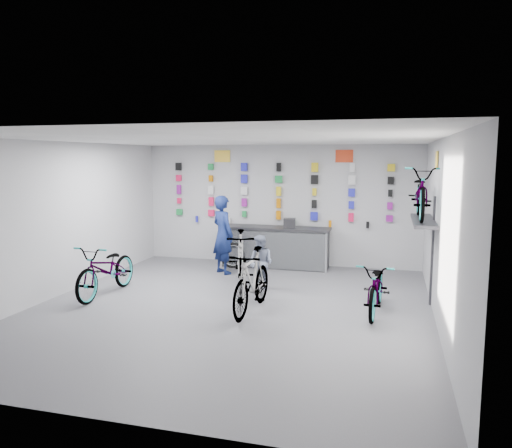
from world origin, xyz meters
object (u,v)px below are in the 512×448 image
(bike_center, at_px, (252,281))
(bike_right, at_px, (377,287))
(counter, at_px, (275,248))
(bike_service, at_px, (241,259))
(customer, at_px, (261,263))
(clerk, at_px, (223,235))
(bike_left, at_px, (107,269))

(bike_center, relative_size, bike_right, 1.05)
(counter, xyz_separation_m, bike_right, (2.54, -3.13, -0.02))
(bike_center, height_order, bike_service, bike_service)
(customer, bearing_deg, clerk, 158.30)
(bike_left, distance_m, customer, 3.05)
(clerk, xyz_separation_m, customer, (1.23, -1.19, -0.35))
(counter, xyz_separation_m, bike_service, (-0.25, -2.04, 0.10))
(counter, bearing_deg, bike_service, -97.11)
(counter, height_order, clerk, clerk)
(bike_left, bearing_deg, bike_right, 2.57)
(bike_center, height_order, clerk, clerk)
(bike_center, bearing_deg, customer, 101.76)
(clerk, relative_size, customer, 1.62)
(bike_left, height_order, clerk, clerk)
(counter, relative_size, clerk, 1.48)
(bike_left, height_order, bike_center, bike_center)
(counter, height_order, bike_service, bike_service)
(bike_center, distance_m, bike_right, 2.17)
(counter, relative_size, bike_service, 1.39)
(counter, relative_size, customer, 2.40)
(counter, distance_m, clerk, 1.46)
(counter, height_order, bike_left, bike_left)
(counter, bearing_deg, bike_right, -50.88)
(bike_service, xyz_separation_m, clerk, (-0.76, 1.08, 0.33))
(customer, bearing_deg, bike_service, -171.21)
(bike_right, xyz_separation_m, customer, (-2.34, 0.97, 0.10))
(bike_right, distance_m, clerk, 4.19)
(counter, distance_m, bike_service, 2.06)
(bike_service, bearing_deg, customer, -30.12)
(bike_service, height_order, customer, bike_service)
(counter, distance_m, bike_center, 3.67)
(bike_right, bearing_deg, bike_center, -162.36)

